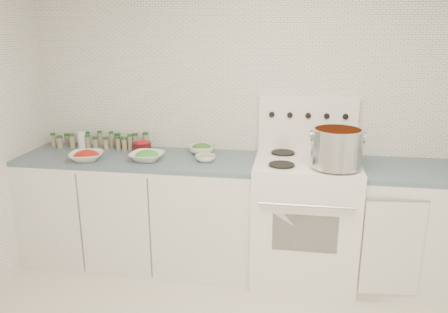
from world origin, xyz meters
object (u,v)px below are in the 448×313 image
Objects in this scene: stove at (304,215)px; stock_pot at (337,146)px; bowl_tomato at (86,156)px; bowl_snowpea at (147,156)px.

stock_pot is at bearing -41.98° from stove.
bowl_tomato is (-1.84, 0.01, -0.15)m from stock_pot.
bowl_tomato is at bearing -171.73° from bowl_snowpea.
stock_pot is 1.40m from bowl_snowpea.
bowl_snowpea is at bearing -175.62° from stove.
bowl_snowpea is (-1.20, -0.09, 0.44)m from stove.
stove reaches higher than stock_pot.
stove is 5.01× the size of bowl_snowpea.
stove is 1.28m from bowl_snowpea.
stove reaches higher than bowl_snowpea.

